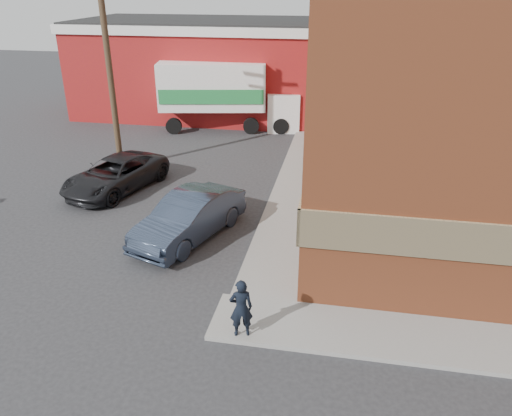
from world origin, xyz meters
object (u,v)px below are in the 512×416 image
at_px(warehouse, 214,67).
at_px(suv_a, 116,174).
at_px(utility_pole, 108,60).
at_px(sedan, 189,217).
at_px(man, 241,308).
at_px(box_truck, 226,91).

xyz_separation_m(warehouse, suv_a, (-0.55, -13.47, -2.15)).
height_order(utility_pole, sedan, utility_pole).
xyz_separation_m(warehouse, man, (6.34, -21.55, -1.94)).
distance_m(utility_pole, suv_a, 4.87).
xyz_separation_m(man, suv_a, (-6.89, 8.08, -0.21)).
bearing_deg(suv_a, sedan, -23.03).
distance_m(warehouse, utility_pole, 11.27).
height_order(man, suv_a, man).
relative_size(warehouse, suv_a, 3.42).
relative_size(utility_pole, box_truck, 1.15).
relative_size(warehouse, box_truck, 2.08).
height_order(warehouse, utility_pole, utility_pole).
bearing_deg(warehouse, box_truck, -66.25).
height_order(utility_pole, box_truck, utility_pole).
bearing_deg(suv_a, utility_pole, 127.36).
distance_m(man, box_truck, 18.32).
xyz_separation_m(utility_pole, suv_a, (0.95, -2.47, -4.08)).
xyz_separation_m(sedan, box_truck, (-1.91, 13.01, 1.40)).
bearing_deg(box_truck, utility_pole, -124.79).
bearing_deg(utility_pole, man, -53.38).
distance_m(suv_a, box_truck, 9.97).
height_order(man, box_truck, box_truck).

